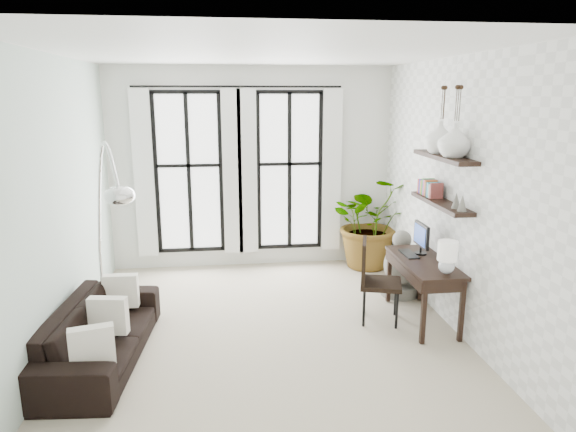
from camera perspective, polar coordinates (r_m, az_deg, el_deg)
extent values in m
plane|color=#B4A78F|center=(6.34, -2.45, -12.52)|extent=(5.00, 5.00, 0.00)
plane|color=white|center=(5.72, -2.79, 17.72)|extent=(5.00, 5.00, 0.00)
plane|color=silver|center=(6.07, -24.28, 1.11)|extent=(0.00, 5.00, 5.00)
plane|color=white|center=(6.40, 17.93, 2.22)|extent=(0.00, 5.00, 5.00)
plane|color=white|center=(8.28, -4.02, 5.25)|extent=(4.50, 0.00, 4.50)
cube|color=white|center=(8.26, -10.96, 4.68)|extent=(1.00, 0.02, 2.50)
cube|color=white|center=(8.24, -15.74, 4.39)|extent=(0.30, 0.04, 2.60)
cube|color=white|center=(8.14, -6.21, 4.72)|extent=(0.30, 0.04, 2.60)
cube|color=white|center=(8.31, 0.15, 4.97)|extent=(1.00, 0.02, 2.50)
cube|color=white|center=(8.15, -4.52, 4.76)|extent=(0.30, 0.04, 2.60)
cube|color=white|center=(8.32, 4.90, 4.94)|extent=(0.30, 0.04, 2.60)
cylinder|color=black|center=(8.07, -5.58, 14.13)|extent=(3.20, 0.03, 0.03)
cube|color=black|center=(6.39, 16.60, 1.38)|extent=(0.25, 1.30, 0.05)
cube|color=black|center=(6.30, 16.94, 6.28)|extent=(0.25, 1.30, 0.05)
cube|color=#B83E2E|center=(6.86, 14.85, 3.28)|extent=(0.16, 0.03, 0.18)
cube|color=#3A30A8|center=(6.82, 14.99, 3.21)|extent=(0.16, 0.03, 0.18)
cube|color=#C3822B|center=(6.78, 15.13, 3.14)|extent=(0.16, 0.03, 0.18)
cube|color=green|center=(6.74, 15.27, 3.07)|extent=(0.16, 0.04, 0.18)
cube|color=#B14CB0|center=(6.70, 15.42, 3.00)|extent=(0.16, 0.04, 0.18)
cube|color=orange|center=(6.66, 15.56, 2.93)|extent=(0.16, 0.04, 0.18)
cube|color=#424242|center=(6.62, 15.71, 2.86)|extent=(0.16, 0.04, 0.18)
cube|color=#37AEC3|center=(6.58, 15.86, 2.79)|extent=(0.16, 0.04, 0.18)
cube|color=tan|center=(6.54, 16.01, 2.72)|extent=(0.16, 0.04, 0.18)
cube|color=brown|center=(6.50, 16.17, 2.64)|extent=(0.16, 0.04, 0.18)
cone|color=slate|center=(6.01, 18.19, 1.66)|extent=(0.10, 0.10, 0.18)
cone|color=slate|center=(5.88, 18.80, 1.36)|extent=(0.10, 0.10, 0.18)
imported|color=black|center=(5.91, -20.16, -12.08)|extent=(1.00, 2.18, 0.62)
cube|color=white|center=(5.19, -20.94, -13.47)|extent=(0.40, 0.12, 0.40)
cube|color=white|center=(5.81, -19.33, -10.39)|extent=(0.40, 0.12, 0.40)
cube|color=white|center=(6.44, -18.07, -7.91)|extent=(0.40, 0.12, 0.40)
imported|color=#2D7228|center=(8.42, 9.24, -0.58)|extent=(1.46, 1.29, 1.52)
cube|color=black|center=(6.51, 14.88, -4.96)|extent=(0.56, 1.33, 0.04)
cube|color=black|center=(6.53, 14.67, -5.74)|extent=(0.51, 1.27, 0.12)
cube|color=black|center=(6.04, 14.83, -10.39)|extent=(0.05, 0.05, 0.74)
cube|color=black|center=(6.21, 18.74, -9.97)|extent=(0.05, 0.05, 0.74)
cube|color=black|center=(7.10, 11.16, -6.52)|extent=(0.05, 0.05, 0.74)
cube|color=black|center=(7.25, 14.56, -6.28)|extent=(0.05, 0.05, 0.74)
cube|color=black|center=(6.68, 14.62, -2.06)|extent=(0.04, 0.42, 0.30)
cube|color=navy|center=(6.67, 14.42, -2.07)|extent=(0.00, 0.36, 0.24)
cube|color=black|center=(6.69, 13.27, -4.10)|extent=(0.15, 0.40, 0.02)
sphere|color=silver|center=(6.05, 17.19, -5.42)|extent=(0.18, 0.18, 0.18)
cylinder|color=white|center=(6.00, 17.31, -3.70)|extent=(0.22, 0.22, 0.22)
cube|color=black|center=(6.48, 10.29, -7.41)|extent=(0.61, 0.61, 0.05)
cube|color=black|center=(6.39, 8.43, -5.05)|extent=(0.18, 0.48, 0.54)
cylinder|color=black|center=(6.35, 9.00, -10.34)|extent=(0.03, 0.03, 0.46)
cylinder|color=black|center=(6.47, 12.39, -10.05)|extent=(0.03, 0.03, 0.46)
cylinder|color=black|center=(6.70, 8.07, -9.02)|extent=(0.03, 0.03, 0.46)
cylinder|color=black|center=(6.81, 11.30, -8.78)|extent=(0.03, 0.03, 0.46)
cylinder|color=silver|center=(6.64, -19.54, -11.62)|extent=(0.34, 0.34, 0.10)
cylinder|color=silver|center=(6.45, -19.87, -7.76)|extent=(0.03, 0.03, 0.96)
ellipsoid|color=silver|center=(5.44, -18.20, 2.17)|extent=(0.31, 0.31, 0.20)
cylinder|color=slate|center=(7.49, 12.27, -7.96)|extent=(0.52, 0.52, 0.16)
ellipsoid|color=slate|center=(7.37, 12.41, -5.31)|extent=(0.47, 0.47, 0.57)
sphere|color=slate|center=(7.26, 12.55, -2.58)|extent=(0.26, 0.26, 0.26)
imported|color=white|center=(6.05, 18.03, 7.99)|extent=(0.37, 0.37, 0.38)
imported|color=white|center=(6.42, 16.53, 8.37)|extent=(0.37, 0.37, 0.38)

